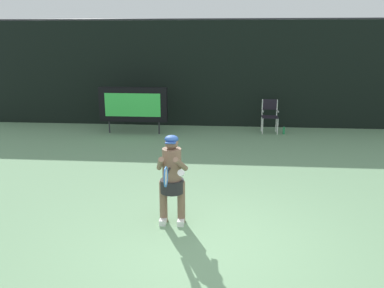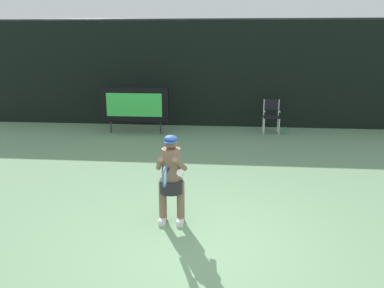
{
  "view_description": "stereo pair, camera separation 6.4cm",
  "coord_description": "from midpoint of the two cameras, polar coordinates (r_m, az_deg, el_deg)",
  "views": [
    {
      "loc": [
        0.29,
        -5.22,
        3.0
      ],
      "look_at": [
        -0.34,
        2.01,
        1.05
      ],
      "focal_mm": 36.84,
      "sensor_mm": 36.0,
      "label": 1
    },
    {
      "loc": [
        0.36,
        -5.22,
        3.0
      ],
      "look_at": [
        -0.34,
        2.01,
        1.05
      ],
      "focal_mm": 36.84,
      "sensor_mm": 36.0,
      "label": 2
    }
  ],
  "objects": [
    {
      "name": "ground",
      "position": [
        5.87,
        1.6,
        -15.78
      ],
      "size": [
        18.0,
        22.0,
        0.03
      ],
      "color": "gray"
    },
    {
      "name": "backdrop_screen",
      "position": [
        13.78,
        4.17,
        10.03
      ],
      "size": [
        18.0,
        0.12,
        3.66
      ],
      "color": "black",
      "rests_on": "ground"
    },
    {
      "name": "tennis_racket",
      "position": [
        5.91,
        -3.62,
        -4.69
      ],
      "size": [
        0.03,
        0.6,
        0.31
      ],
      "rotation": [
        0.0,
        0.0,
        -0.33
      ],
      "color": "black"
    },
    {
      "name": "scoreboard",
      "position": [
        12.85,
        -8.15,
        5.68
      ],
      "size": [
        2.2,
        0.21,
        1.5
      ],
      "color": "black",
      "rests_on": "ground"
    },
    {
      "name": "umpire_chair",
      "position": [
        13.13,
        11.56,
        4.26
      ],
      "size": [
        0.52,
        0.44,
        1.08
      ],
      "color": "white",
      "rests_on": "ground"
    },
    {
      "name": "tennis_player",
      "position": [
        6.46,
        -2.73,
        -4.61
      ],
      "size": [
        0.53,
        0.61,
        1.51
      ],
      "color": "white",
      "rests_on": "ground"
    },
    {
      "name": "water_bottle",
      "position": [
        13.08,
        13.5,
        1.89
      ],
      "size": [
        0.07,
        0.07,
        0.27
      ],
      "color": "#269252",
      "rests_on": "ground"
    }
  ]
}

